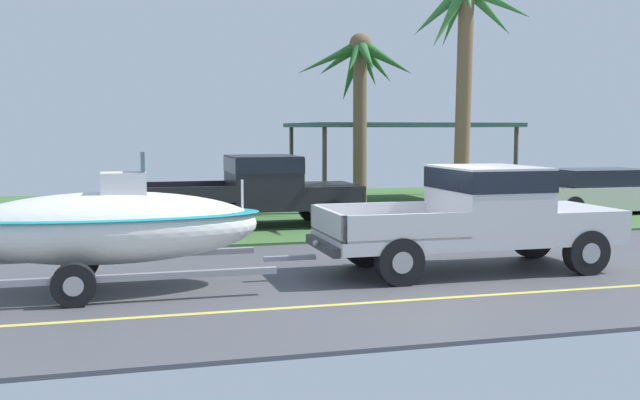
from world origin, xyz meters
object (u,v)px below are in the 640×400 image
pickup_truck_towing (485,213)px  boat_on_trailer (108,227)px  carport_awning (398,127)px  parked_pickup_background (262,188)px  palm_tree_mid (465,42)px  palm_tree_near_left (359,79)px  parked_sedan_near (603,192)px

pickup_truck_towing → boat_on_trailer: boat_on_trailer is taller
boat_on_trailer → carport_awning: size_ratio=0.86×
parked_pickup_background → palm_tree_mid: palm_tree_mid is taller
parked_pickup_background → carport_awning: carport_awning is taller
pickup_truck_towing → palm_tree_mid: bearing=67.6°
boat_on_trailer → palm_tree_mid: size_ratio=0.92×
parked_pickup_background → palm_tree_near_left: 5.16m
parked_sedan_near → boat_on_trailer: bearing=-153.4°
pickup_truck_towing → palm_tree_near_left: palm_tree_near_left is taller
pickup_truck_towing → boat_on_trailer: 6.63m
boat_on_trailer → palm_tree_mid: palm_tree_mid is taller
boat_on_trailer → palm_tree_mid: 11.49m
pickup_truck_towing → palm_tree_mid: palm_tree_mid is taller
palm_tree_near_left → palm_tree_mid: size_ratio=0.82×
pickup_truck_towing → parked_sedan_near: (7.68, 7.18, -0.38)m
parked_pickup_background → palm_tree_near_left: bearing=34.8°
parked_sedan_near → palm_tree_mid: bearing=-166.6°
parked_sedan_near → palm_tree_near_left: (-7.08, 2.00, 3.38)m
boat_on_trailer → palm_tree_near_left: (7.23, 9.18, 3.04)m
parked_pickup_background → parked_sedan_near: (10.53, 0.39, -0.38)m
parked_sedan_near → carport_awning: 7.08m
boat_on_trailer → parked_pickup_background: bearing=60.9°
pickup_truck_towing → palm_tree_near_left: size_ratio=1.03×
pickup_truck_towing → palm_tree_near_left: 9.68m
boat_on_trailer → carport_awning: (9.61, 12.08, 1.64)m
parked_pickup_background → carport_awning: size_ratio=0.85×
parked_pickup_background → carport_awning: (5.82, 5.29, 1.60)m
boat_on_trailer → palm_tree_mid: bearing=33.2°
parked_pickup_background → palm_tree_mid: size_ratio=0.90×
pickup_truck_towing → palm_tree_mid: size_ratio=0.85×
carport_awning → palm_tree_mid: palm_tree_mid is taller
parked_sedan_near → carport_awning: size_ratio=0.68×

